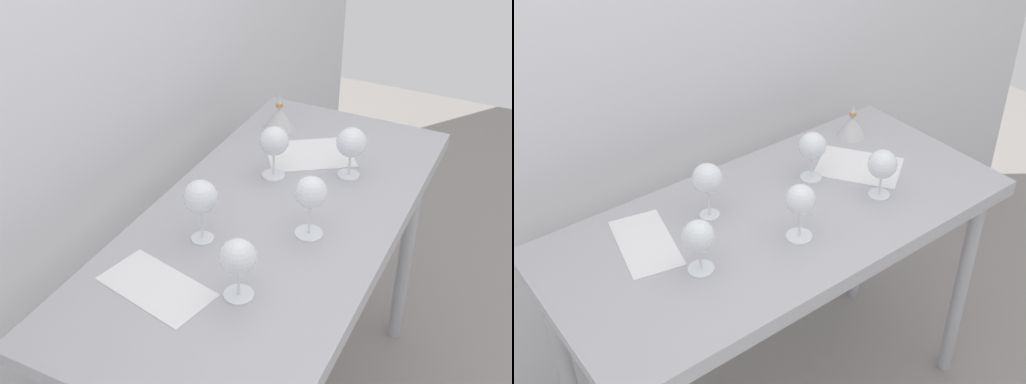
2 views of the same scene
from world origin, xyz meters
The scene contains 10 objects.
back_wall centered at (0.00, 0.49, 1.30)m, with size 3.80×0.04×2.60m, color silver.
steel_counter centered at (0.00, -0.01, 0.79)m, with size 1.40×0.65×0.90m.
wine_glass_near_left centered at (-0.32, -0.07, 1.01)m, with size 0.08×0.08×0.16m.
wine_glass_near_center centered at (-0.02, -0.12, 1.02)m, with size 0.08×0.08×0.17m.
wine_glass_far_left centered at (-0.17, 0.11, 1.03)m, with size 0.09×0.09×0.18m.
wine_glass_far_right centered at (0.20, 0.08, 1.01)m, with size 0.09×0.09×0.16m.
wine_glass_near_right centered at (0.30, -0.12, 1.01)m, with size 0.09×0.09×0.16m.
tasting_sheet_upper centered at (-0.38, 0.12, 0.90)m, with size 0.14×0.27×0.00m, color white.
tasting_sheet_lower centered at (0.36, 0.03, 0.90)m, with size 0.19×0.27×0.00m, color white.
decanter_funnel centered at (0.48, 0.20, 0.94)m, with size 0.10×0.10×0.13m.
Camera 2 is at (-0.97, -1.21, 2.06)m, focal length 46.15 mm.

